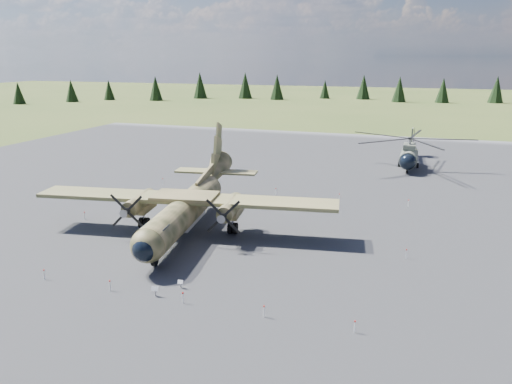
% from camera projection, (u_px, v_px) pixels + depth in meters
% --- Properties ---
extents(ground, '(500.00, 500.00, 0.00)m').
position_uv_depth(ground, '(228.00, 237.00, 48.12)').
color(ground, '#535A28').
rests_on(ground, ground).
extents(apron, '(120.00, 120.00, 0.04)m').
position_uv_depth(apron, '(261.00, 208.00, 57.24)').
color(apron, slate).
rests_on(apron, ground).
extents(transport_plane, '(29.75, 26.82, 9.79)m').
position_uv_depth(transport_plane, '(189.00, 202.00, 49.57)').
color(transport_plane, '#3C3D21').
rests_on(transport_plane, ground).
extents(helicopter_near, '(19.60, 23.10, 4.97)m').
position_uv_depth(helicopter_near, '(410.00, 146.00, 76.16)').
color(helicopter_near, slate).
rests_on(helicopter_near, ground).
extents(info_placard_left, '(0.52, 0.31, 0.77)m').
position_uv_depth(info_placard_left, '(155.00, 290.00, 36.08)').
color(info_placard_left, gray).
rests_on(info_placard_left, ground).
extents(info_placard_right, '(0.42, 0.19, 0.65)m').
position_uv_depth(info_placard_right, '(180.00, 283.00, 37.36)').
color(info_placard_right, gray).
rests_on(info_placard_right, ground).
extents(barrier_fence, '(33.12, 29.62, 0.85)m').
position_uv_depth(barrier_fence, '(223.00, 232.00, 48.06)').
color(barrier_fence, white).
rests_on(barrier_fence, ground).
extents(treeline, '(345.91, 338.15, 10.97)m').
position_uv_depth(treeline, '(233.00, 190.00, 46.08)').
color(treeline, black).
rests_on(treeline, ground).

